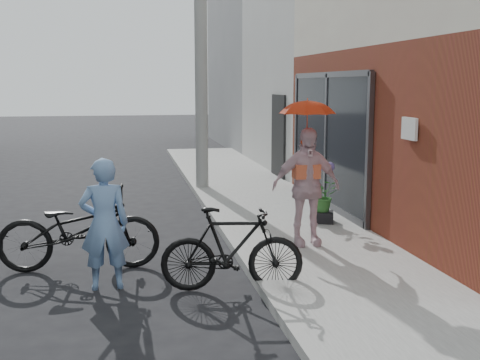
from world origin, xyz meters
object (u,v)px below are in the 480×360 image
object	(u,v)px
officer	(104,224)
planter	(323,217)
kimono_woman	(306,187)
utility_pole	(201,33)
bike_left	(79,229)
bike_right	(232,249)

from	to	relation	value
officer	planter	size ratio (longest dim) A/B	4.53
kimono_woman	utility_pole	bearing A→B (deg)	99.27
planter	bike_left	bearing A→B (deg)	-158.36
officer	kimono_woman	size ratio (longest dim) A/B	0.93
bike_left	planter	size ratio (longest dim) A/B	5.95
bike_left	kimono_woman	xyz separation A→B (m)	(3.14, 0.24, 0.42)
officer	bike_right	size ratio (longest dim) A/B	0.94
utility_pole	planter	world-z (taller)	utility_pole
officer	kimono_woman	world-z (taller)	kimono_woman
bike_left	kimono_woman	size ratio (longest dim) A/B	1.22
bike_right	kimono_woman	bearing A→B (deg)	-34.82
bike_left	bike_right	distance (m)	2.16
officer	kimono_woman	distance (m)	2.98
utility_pole	bike_left	distance (m)	6.58
kimono_woman	bike_right	bearing A→B (deg)	-133.09
officer	bike_left	distance (m)	0.91
utility_pole	bike_right	distance (m)	7.24
bike_left	utility_pole	bearing A→B (deg)	-21.30
officer	utility_pole	bearing A→B (deg)	-110.57
bike_left	officer	bearing A→B (deg)	-154.45
bike_right	planter	xyz separation A→B (m)	(2.03, 2.70, -0.29)
utility_pole	bike_left	size ratio (longest dim) A/B	3.39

